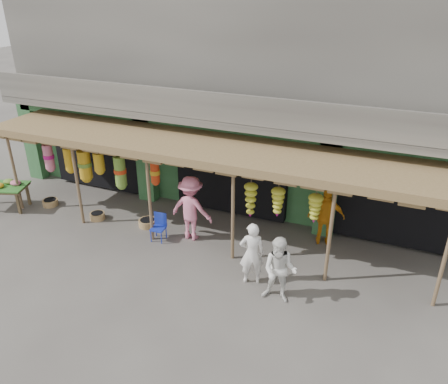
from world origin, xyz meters
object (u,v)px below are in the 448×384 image
at_px(flower_table, 2,187).
at_px(blue_chair, 159,225).
at_px(person_vendor, 326,216).
at_px(person_right, 280,270).
at_px(person_shopper, 191,208).
at_px(person_front, 252,253).

distance_m(flower_table, blue_chair, 5.69).
bearing_deg(person_vendor, flower_table, -1.99).
bearing_deg(person_vendor, person_right, 67.68).
relative_size(blue_chair, person_shopper, 0.42).
relative_size(person_front, person_vendor, 0.95).
xyz_separation_m(person_right, person_shopper, (-3.11, 1.70, 0.14)).
xyz_separation_m(blue_chair, person_shopper, (0.84, 0.42, 0.52)).
bearing_deg(flower_table, blue_chair, -16.00).
distance_m(flower_table, person_shopper, 6.56).
bearing_deg(person_front, person_vendor, -140.26).
distance_m(blue_chair, person_front, 3.27).
distance_m(person_right, person_vendor, 2.93).
relative_size(flower_table, person_vendor, 1.05).
height_order(person_front, person_shopper, person_shopper).
bearing_deg(person_shopper, blue_chair, 27.90).
relative_size(blue_chair, person_front, 0.49).
height_order(blue_chair, person_front, person_front).
height_order(flower_table, person_vendor, person_vendor).
height_order(person_front, person_right, person_front).
bearing_deg(person_front, person_right, 131.19).
relative_size(person_right, person_shopper, 0.85).
xyz_separation_m(person_front, person_vendor, (1.31, 2.48, 0.04)).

